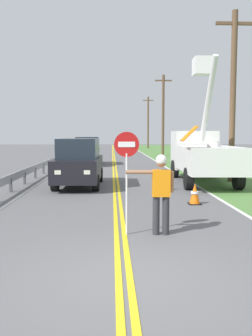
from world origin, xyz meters
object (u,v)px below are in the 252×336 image
object	(u,v)px
utility_pole_mid	(163,114)
traffic_cone_tail	(158,175)
traffic_cone_mid	(166,182)
stop_sign_paddle	(127,160)
oncoming_suv_second	(88,151)
utility_pole_near	(233,94)
flagger_worker	(161,189)
oncoming_suv_nearest	(79,162)
utility_bucket_truck	(201,152)
utility_pole_far	(148,122)
traffic_cone_lead	(195,194)

from	to	relation	value
utility_pole_mid	traffic_cone_tail	xyz separation A→B (m)	(-3.30, -21.62, -4.16)
traffic_cone_mid	stop_sign_paddle	bearing A→B (deg)	-106.20
oncoming_suv_second	utility_pole_near	distance (m)	13.12
flagger_worker	utility_pole_mid	world-z (taller)	utility_pole_mid
oncoming_suv_nearest	utility_bucket_truck	bearing A→B (deg)	12.23
traffic_cone_mid	utility_bucket_truck	bearing A→B (deg)	51.42
utility_pole_near	utility_pole_far	world-z (taller)	utility_pole_far
oncoming_suv_second	traffic_cone_lead	world-z (taller)	oncoming_suv_second
flagger_worker	utility_pole_near	world-z (taller)	utility_pole_near
utility_pole_far	traffic_cone_tail	distance (m)	43.85
utility_pole_mid	utility_pole_far	size ratio (longest dim) A/B	1.00
oncoming_suv_second	traffic_cone_tail	distance (m)	11.10
utility_pole_far	traffic_cone_mid	size ratio (longest dim) A/B	12.28
oncoming_suv_second	traffic_cone_mid	world-z (taller)	oncoming_suv_second
flagger_worker	oncoming_suv_nearest	xyz separation A→B (m)	(-2.54, 7.86, 0.01)
utility_bucket_truck	utility_pole_mid	distance (m)	21.80
oncoming_suv_second	traffic_cone_mid	bearing A→B (deg)	-72.61
traffic_cone_tail	traffic_cone_mid	bearing A→B (deg)	-90.03
utility_pole_far	utility_bucket_truck	bearing A→B (deg)	-92.37
oncoming_suv_second	utility_pole_mid	world-z (taller)	utility_pole_mid
utility_pole_near	traffic_cone_tail	bearing A→B (deg)	-178.52
utility_pole_near	utility_pole_far	xyz separation A→B (m)	(0.33, 43.39, 0.28)
traffic_cone_lead	oncoming_suv_nearest	bearing A→B (deg)	133.68
flagger_worker	oncoming_suv_nearest	world-z (taller)	oncoming_suv_nearest
oncoming_suv_nearest	traffic_cone_tail	size ratio (longest dim) A/B	6.63
traffic_cone_mid	utility_pole_mid	bearing A→B (deg)	82.22
traffic_cone_tail	utility_bucket_truck	bearing A→B (deg)	1.86
utility_bucket_truck	utility_pole_mid	world-z (taller)	utility_pole_mid
utility_pole_near	traffic_cone_tail	world-z (taller)	utility_pole_near
stop_sign_paddle	utility_pole_far	size ratio (longest dim) A/B	0.27
utility_pole_near	utility_pole_mid	distance (m)	21.53
utility_bucket_truck	oncoming_suv_second	size ratio (longest dim) A/B	1.49
oncoming_suv_second	oncoming_suv_nearest	bearing A→B (deg)	-88.06
utility_bucket_truck	oncoming_suv_second	distance (m)	11.95
utility_pole_mid	traffic_cone_lead	size ratio (longest dim) A/B	12.31
stop_sign_paddle	utility_pole_near	bearing A→B (deg)	59.12
utility_pole_far	utility_pole_mid	bearing A→B (deg)	-91.56
oncoming_suv_second	stop_sign_paddle	bearing A→B (deg)	-83.62
flagger_worker	utility_pole_near	bearing A→B (deg)	62.90
utility_pole_far	flagger_worker	bearing A→B (deg)	-95.44
utility_bucket_truck	flagger_worker	bearing A→B (deg)	-109.37
oncoming_suv_nearest	traffic_cone_lead	xyz separation A→B (m)	(4.15, -4.34, -0.72)
utility_bucket_truck	oncoming_suv_second	xyz separation A→B (m)	(-6.13, 10.25, -0.37)
utility_pole_near	traffic_cone_lead	bearing A→B (deg)	-118.66
utility_pole_near	utility_pole_mid	xyz separation A→B (m)	(-0.27, 21.53, 0.28)
oncoming_suv_nearest	oncoming_suv_second	distance (m)	11.50
traffic_cone_mid	utility_pole_near	bearing A→B (deg)	36.63
traffic_cone_lead	utility_pole_near	bearing A→B (deg)	61.34
utility_pole_near	traffic_cone_tail	distance (m)	5.27
flagger_worker	traffic_cone_mid	world-z (taller)	flagger_worker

